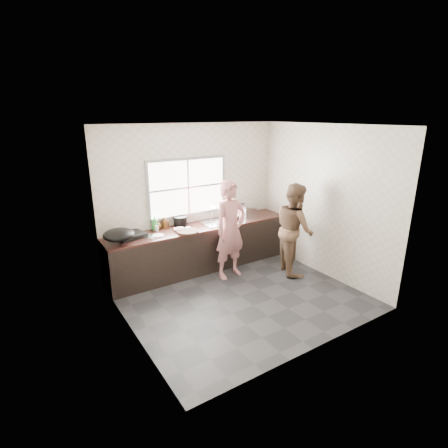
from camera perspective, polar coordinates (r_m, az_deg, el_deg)
floor at (r=5.85m, az=2.67°, el=-11.71°), size 3.60×3.20×0.01m
ceiling at (r=5.10m, az=3.12°, el=15.87°), size 3.60×3.20×0.01m
wall_back at (r=6.64m, az=-5.20°, el=4.43°), size 3.60×0.01×2.70m
wall_left at (r=4.56m, az=-15.94°, el=-2.41°), size 0.01×3.20×2.70m
wall_right at (r=6.50m, az=15.97°, el=3.52°), size 0.01×3.20×2.70m
wall_front at (r=4.19m, az=15.75°, el=-4.18°), size 3.60×0.01×2.70m
cabinet at (r=6.66m, az=-3.71°, el=-3.99°), size 3.60×0.62×0.82m
countertop at (r=6.51m, az=-3.79°, el=-0.47°), size 3.60×0.64×0.04m
sink at (r=6.67m, az=-1.16°, el=0.24°), size 0.55×0.45×0.02m
faucet at (r=6.80m, az=-2.06°, el=1.83°), size 0.02×0.02×0.30m
window_frame at (r=6.54m, az=-5.96°, el=5.99°), size 1.60×0.05×1.10m
window_glazing at (r=6.52m, az=-5.86°, el=5.96°), size 1.50×0.01×1.00m
woman at (r=6.21m, az=1.04°, el=-1.45°), size 0.65×0.47×1.66m
person_side at (r=6.52m, az=11.42°, el=-0.75°), size 0.91×1.00×1.69m
cutting_board at (r=6.16m, az=-5.93°, el=-1.22°), size 0.49×0.49×0.04m
cleaver at (r=6.28m, az=-6.21°, el=-0.63°), size 0.20×0.14×0.01m
bowl_mince at (r=6.26m, az=-7.27°, el=-0.93°), size 0.20×0.20×0.05m
bowl_crabs at (r=6.93m, az=1.41°, el=1.11°), size 0.20×0.20×0.06m
bowl_held at (r=6.57m, az=-0.64°, el=0.21°), size 0.22×0.22×0.06m
black_pot at (r=6.53m, az=-7.15°, el=0.48°), size 0.25×0.25×0.18m
plate_food at (r=6.07m, az=-10.69°, el=-1.85°), size 0.26×0.26×0.02m
bottle_green at (r=6.34m, az=-11.24°, el=0.22°), size 0.14×0.14×0.28m
bottle_brown_tall at (r=6.43m, az=-9.53°, el=0.15°), size 0.11×0.11×0.19m
bottle_brown_short at (r=6.38m, az=-10.78°, el=-0.20°), size 0.16×0.16×0.16m
glass_jar at (r=6.31m, az=-10.93°, el=-0.68°), size 0.08×0.08×0.10m
burner at (r=6.12m, az=-15.15°, el=-1.73°), size 0.53×0.53×0.07m
wok at (r=5.81m, az=-16.80°, el=-1.69°), size 0.61×0.61×0.19m
dish_rack at (r=7.11m, az=3.52°, el=2.61°), size 0.51×0.43×0.32m
pot_lid_left at (r=6.03m, az=-12.07°, el=-2.08°), size 0.29×0.29×0.01m
pot_lid_right at (r=6.08m, az=-11.74°, el=-1.91°), size 0.29×0.29×0.01m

